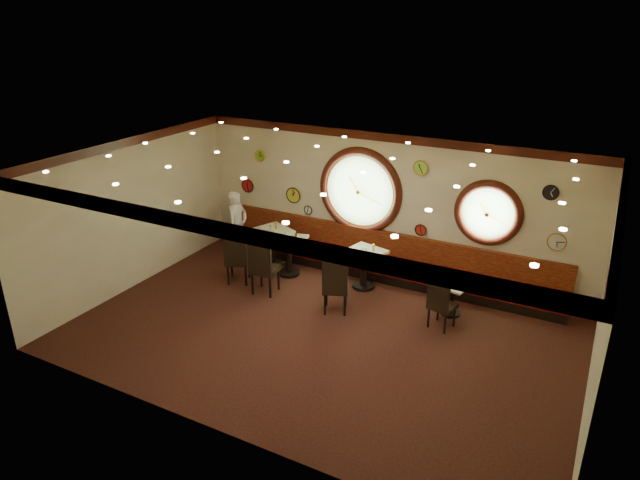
{
  "coord_description": "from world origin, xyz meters",
  "views": [
    {
      "loc": [
        4.27,
        -8.06,
        5.62
      ],
      "look_at": [
        -0.44,
        0.8,
        1.5
      ],
      "focal_mm": 32.0,
      "sensor_mm": 36.0,
      "label": 1
    }
  ],
  "objects_px": {
    "chair_a": "(237,255)",
    "condiment_d_salt": "(450,279)",
    "condiment_c_bottle": "(373,247)",
    "waiter": "(238,225)",
    "chair_b": "(262,263)",
    "chair_d": "(441,300)",
    "condiment_d_bottle": "(460,281)",
    "condiment_a_bottle": "(276,225)",
    "chair_c": "(335,282)",
    "table_b": "(289,252)",
    "condiment_c_salt": "(362,249)",
    "condiment_a_salt": "(270,227)",
    "condiment_d_pepper": "(456,283)",
    "condiment_c_pepper": "(366,250)",
    "condiment_b_bottle": "(296,237)",
    "table_d": "(452,295)",
    "condiment_b_salt": "(285,235)",
    "condiment_b_pepper": "(289,239)",
    "condiment_a_pepper": "(270,228)",
    "table_c": "(364,265)",
    "table_a": "(272,243)"
  },
  "relations": [
    {
      "from": "chair_b",
      "to": "condiment_b_pepper",
      "type": "relative_size",
      "value": 6.76
    },
    {
      "from": "chair_a",
      "to": "condiment_a_pepper",
      "type": "bearing_deg",
      "value": 58.18
    },
    {
      "from": "condiment_b_salt",
      "to": "waiter",
      "type": "relative_size",
      "value": 0.06
    },
    {
      "from": "condiment_d_pepper",
      "to": "table_d",
      "type": "bearing_deg",
      "value": 140.02
    },
    {
      "from": "table_b",
      "to": "condiment_c_salt",
      "type": "bearing_deg",
      "value": 6.37
    },
    {
      "from": "chair_b",
      "to": "condiment_d_salt",
      "type": "relative_size",
      "value": 8.46
    },
    {
      "from": "table_c",
      "to": "condiment_a_bottle",
      "type": "height_order",
      "value": "condiment_a_bottle"
    },
    {
      "from": "condiment_c_salt",
      "to": "waiter",
      "type": "distance_m",
      "value": 3.29
    },
    {
      "from": "waiter",
      "to": "condiment_a_salt",
      "type": "bearing_deg",
      "value": -87.72
    },
    {
      "from": "table_b",
      "to": "condiment_a_bottle",
      "type": "height_order",
      "value": "condiment_a_bottle"
    },
    {
      "from": "chair_a",
      "to": "condiment_b_salt",
      "type": "distance_m",
      "value": 1.2
    },
    {
      "from": "chair_a",
      "to": "condiment_a_pepper",
      "type": "xyz_separation_m",
      "value": [
        0.14,
        1.13,
        0.26
      ]
    },
    {
      "from": "chair_c",
      "to": "table_a",
      "type": "bearing_deg",
      "value": 127.04
    },
    {
      "from": "table_c",
      "to": "chair_d",
      "type": "distance_m",
      "value": 2.15
    },
    {
      "from": "chair_a",
      "to": "condiment_d_pepper",
      "type": "bearing_deg",
      "value": -14.64
    },
    {
      "from": "table_a",
      "to": "table_b",
      "type": "distance_m",
      "value": 0.64
    },
    {
      "from": "table_a",
      "to": "condiment_b_pepper",
      "type": "distance_m",
      "value": 0.83
    },
    {
      "from": "chair_a",
      "to": "chair_b",
      "type": "distance_m",
      "value": 0.79
    },
    {
      "from": "chair_b",
      "to": "condiment_c_bottle",
      "type": "height_order",
      "value": "chair_b"
    },
    {
      "from": "condiment_b_salt",
      "to": "table_c",
      "type": "bearing_deg",
      "value": 3.56
    },
    {
      "from": "chair_d",
      "to": "waiter",
      "type": "distance_m",
      "value": 5.37
    },
    {
      "from": "condiment_c_salt",
      "to": "condiment_b_pepper",
      "type": "bearing_deg",
      "value": -169.92
    },
    {
      "from": "chair_d",
      "to": "condiment_d_bottle",
      "type": "distance_m",
      "value": 0.71
    },
    {
      "from": "chair_c",
      "to": "condiment_d_bottle",
      "type": "distance_m",
      "value": 2.4
    },
    {
      "from": "condiment_c_salt",
      "to": "condiment_b_bottle",
      "type": "height_order",
      "value": "condiment_b_bottle"
    },
    {
      "from": "condiment_b_pepper",
      "to": "condiment_a_bottle",
      "type": "distance_m",
      "value": 0.78
    },
    {
      "from": "table_d",
      "to": "chair_d",
      "type": "height_order",
      "value": "chair_d"
    },
    {
      "from": "chair_b",
      "to": "table_c",
      "type": "bearing_deg",
      "value": 30.06
    },
    {
      "from": "table_d",
      "to": "chair_c",
      "type": "bearing_deg",
      "value": -153.15
    },
    {
      "from": "chair_a",
      "to": "waiter",
      "type": "bearing_deg",
      "value": 99.74
    },
    {
      "from": "condiment_d_salt",
      "to": "condiment_b_pepper",
      "type": "relative_size",
      "value": 0.8
    },
    {
      "from": "chair_d",
      "to": "condiment_d_bottle",
      "type": "bearing_deg",
      "value": 88.87
    },
    {
      "from": "table_b",
      "to": "condiment_b_bottle",
      "type": "height_order",
      "value": "condiment_b_bottle"
    },
    {
      "from": "chair_c",
      "to": "condiment_d_bottle",
      "type": "bearing_deg",
      "value": 3.21
    },
    {
      "from": "chair_b",
      "to": "condiment_b_bottle",
      "type": "relative_size",
      "value": 4.78
    },
    {
      "from": "condiment_a_pepper",
      "to": "waiter",
      "type": "relative_size",
      "value": 0.07
    },
    {
      "from": "condiment_a_bottle",
      "to": "condiment_d_bottle",
      "type": "relative_size",
      "value": 1.06
    },
    {
      "from": "condiment_d_bottle",
      "to": "condiment_c_pepper",
      "type": "bearing_deg",
      "value": 173.77
    },
    {
      "from": "chair_c",
      "to": "condiment_a_salt",
      "type": "xyz_separation_m",
      "value": [
        -2.36,
        1.38,
        0.25
      ]
    },
    {
      "from": "condiment_b_bottle",
      "to": "table_d",
      "type": "bearing_deg",
      "value": -1.61
    },
    {
      "from": "chair_a",
      "to": "condiment_d_salt",
      "type": "relative_size",
      "value": 8.02
    },
    {
      "from": "waiter",
      "to": "condiment_a_bottle",
      "type": "bearing_deg",
      "value": -83.72
    },
    {
      "from": "condiment_a_salt",
      "to": "condiment_c_pepper",
      "type": "distance_m",
      "value": 2.44
    },
    {
      "from": "condiment_b_salt",
      "to": "condiment_d_bottle",
      "type": "bearing_deg",
      "value": -1.7
    },
    {
      "from": "condiment_a_bottle",
      "to": "condiment_c_bottle",
      "type": "xyz_separation_m",
      "value": [
        2.45,
        -0.05,
        -0.04
      ]
    },
    {
      "from": "condiment_c_bottle",
      "to": "waiter",
      "type": "distance_m",
      "value": 3.48
    },
    {
      "from": "condiment_d_bottle",
      "to": "table_c",
      "type": "bearing_deg",
      "value": 173.67
    },
    {
      "from": "condiment_c_bottle",
      "to": "waiter",
      "type": "xyz_separation_m",
      "value": [
        -3.48,
        -0.01,
        -0.1
      ]
    },
    {
      "from": "condiment_d_salt",
      "to": "condiment_d_pepper",
      "type": "xyz_separation_m",
      "value": [
        0.15,
        -0.11,
        0.0
      ]
    },
    {
      "from": "chair_d",
      "to": "condiment_b_salt",
      "type": "relative_size",
      "value": 6.36
    }
  ]
}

